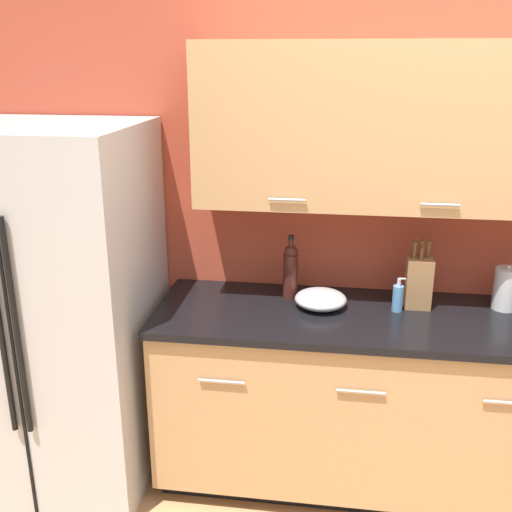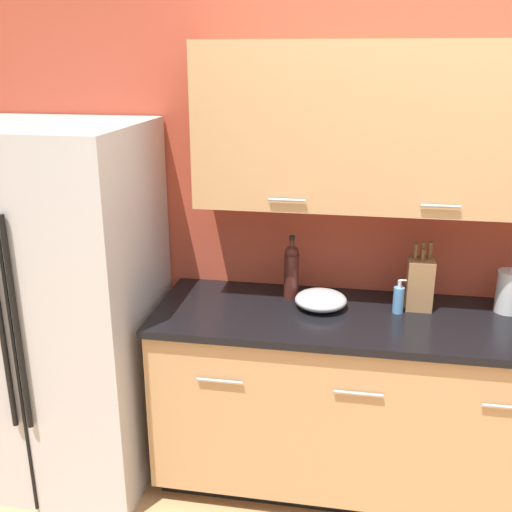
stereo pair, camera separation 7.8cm
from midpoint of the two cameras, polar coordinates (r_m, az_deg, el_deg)
wall_back at (r=2.91m, az=18.14°, el=5.94°), size 10.00×0.39×2.60m
counter_unit at (r=2.97m, az=14.56°, el=-13.44°), size 2.45×0.64×0.90m
refrigerator at (r=3.00m, az=-19.24°, el=-4.83°), size 0.88×0.80×1.72m
knife_block at (r=2.82m, az=14.45°, el=-2.35°), size 0.12×0.11×0.32m
wine_bottle at (r=2.83m, az=2.53°, el=-1.35°), size 0.07×0.07×0.31m
soap_dispenser at (r=2.77m, az=12.56°, el=-3.90°), size 0.05×0.05×0.16m
steel_canister at (r=2.93m, az=22.00°, el=-2.90°), size 0.11×0.11×0.21m
mixing_bowl at (r=2.76m, az=5.37°, el=-4.12°), size 0.24×0.24×0.08m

